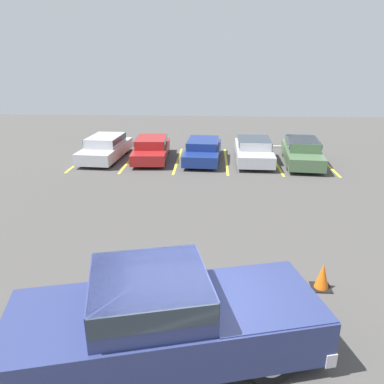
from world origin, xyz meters
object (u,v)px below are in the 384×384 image
Objects in this scene: parked_sedan_a at (106,147)px; parked_sedan_b at (151,148)px; traffic_cone at (322,277)px; parked_sedan_d at (254,149)px; parked_sedan_e at (302,150)px; parked_sedan_c at (203,149)px; pickup_truck at (167,317)px; wheel_stop_curb at (269,147)px.

parked_sedan_a is 1.05× the size of parked_sedan_b.
parked_sedan_a is 6.85× the size of traffic_cone.
parked_sedan_d is 0.95× the size of parked_sedan_e.
parked_sedan_c reaches higher than traffic_cone.
pickup_truck is 14.56m from parked_sedan_d.
traffic_cone is (3.51, 2.40, -0.58)m from pickup_truck.
parked_sedan_e is at bearing 84.92° from parked_sedan_b.
parked_sedan_a is 0.99× the size of parked_sedan_d.
parked_sedan_b is at bearing 86.11° from pickup_truck.
traffic_cone is at bearing -93.20° from wheel_stop_curb.
traffic_cone is 0.35× the size of wheel_stop_curb.
parked_sedan_a is 2.53m from parked_sedan_b.
parked_sedan_b is at bearing -87.06° from parked_sedan_e.
parked_sedan_a reaches higher than parked_sedan_c.
pickup_truck is 15.13m from parked_sedan_a.
parked_sedan_a is at bearing -92.61° from parked_sedan_b.
parked_sedan_b is 7.53m from wheel_stop_curb.
parked_sedan_b is 2.82m from parked_sedan_c.
parked_sedan_a reaches higher than traffic_cone.
parked_sedan_d is 2.52m from parked_sedan_e.
pickup_truck is at bearing -104.07° from wheel_stop_curb.
parked_sedan_e is 3.63m from wheel_stop_curb.
parked_sedan_c is 0.97× the size of parked_sedan_d.
parked_sedan_c is (2.82, -0.07, -0.03)m from parked_sedan_b.
parked_sedan_b is 0.94× the size of parked_sedan_d.
parked_sedan_d is (2.72, 0.05, 0.04)m from parked_sedan_c.
parked_sedan_b is at bearing -87.95° from parked_sedan_c.
wheel_stop_curb is at bearing 111.27° from parked_sedan_b.
parked_sedan_e reaches higher than parked_sedan_a.
parked_sedan_a is at bearing 95.60° from pickup_truck.
traffic_cone is (6.02, -11.86, -0.33)m from parked_sedan_b.
parked_sedan_b is at bearing -88.58° from parked_sedan_d.
traffic_cone reaches higher than wheel_stop_curb.
parked_sedan_a is 8.07m from parked_sedan_d.
pickup_truck reaches higher than traffic_cone.
wheel_stop_curb is (0.83, 14.92, -0.25)m from traffic_cone.
pickup_truck is at bearing 23.42° from parked_sedan_a.
parked_sedan_c is (0.31, 14.20, -0.28)m from pickup_truck.
parked_sedan_d reaches higher than parked_sedan_b.
parked_sedan_e is (5.22, -0.26, 0.06)m from parked_sedan_c.
pickup_truck is at bearing -145.63° from traffic_cone.
parked_sedan_c is at bearing -87.61° from parked_sedan_e.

